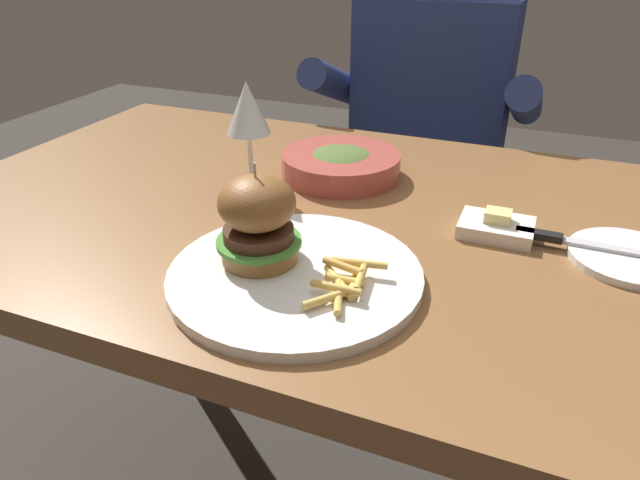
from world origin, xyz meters
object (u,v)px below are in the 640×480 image
bread_plate (629,257)px  soup_bowl (341,164)px  wine_glass (248,112)px  butter_dish (496,227)px  diner_person (425,169)px  table_knife (587,243)px  main_plate (295,275)px  burger_sandwich (258,220)px

bread_plate → soup_bowl: size_ratio=0.74×
wine_glass → butter_dish: 0.40m
bread_plate → diner_person: 0.79m
table_knife → bread_plate: bearing=-0.9°
bread_plate → soup_bowl: (-0.44, 0.13, 0.02)m
table_knife → butter_dish: 0.12m
main_plate → bread_plate: size_ratio=2.06×
burger_sandwich → main_plate: bearing=-8.0°
butter_dish → soup_bowl: soup_bowl is taller
table_knife → soup_bowl: 0.41m
bread_plate → table_knife: size_ratio=0.67×
diner_person → soup_bowl: bearing=-94.5°
main_plate → soup_bowl: bearing=101.0°
diner_person → butter_dish: bearing=-70.3°
soup_bowl → diner_person: 0.57m
wine_glass → table_knife: 0.51m
bread_plate → diner_person: diner_person is taller
wine_glass → bread_plate: 0.56m
burger_sandwich → bread_plate: (0.43, 0.20, -0.06)m
soup_bowl → main_plate: bearing=-79.0°
bread_plate → butter_dish: bearing=177.3°
wine_glass → soup_bowl: (0.11, 0.12, -0.11)m
bread_plate → soup_bowl: bearing=164.0°
burger_sandwich → table_knife: size_ratio=0.57×
bread_plate → wine_glass: bearing=179.6°
burger_sandwich → wine_glass: 0.24m
main_plate → bread_plate: (0.38, 0.20, -0.00)m
wine_glass → butter_dish: (0.38, 0.00, -0.12)m
bread_plate → butter_dish: 0.17m
diner_person → bread_plate: bearing=-58.7°
table_knife → burger_sandwich: bearing=-152.3°
main_plate → diner_person: bearing=91.5°
table_knife → diner_person: (-0.35, 0.66, -0.19)m
butter_dish → soup_bowl: 0.30m
table_knife → main_plate: bearing=-147.8°
wine_glass → diner_person: diner_person is taller
butter_dish → wine_glass: bearing=-179.5°
butter_dish → diner_person: bearing=109.7°
diner_person → main_plate: bearing=-88.5°
main_plate → table_knife: 0.38m
soup_bowl → table_knife: bearing=-17.9°
bread_plate → diner_person: size_ratio=0.13×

